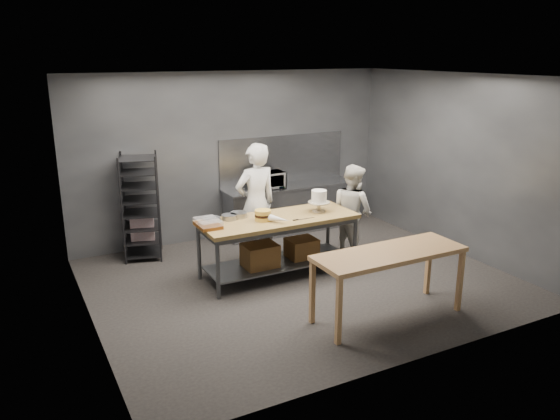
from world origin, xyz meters
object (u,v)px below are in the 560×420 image
chef_right (352,211)px  microwave (269,180)px  frosted_cake_stand (319,198)px  speed_rack (141,208)px  chef_behind (256,204)px  work_table (278,240)px  near_counter (390,258)px  layer_cake (263,215)px

chef_right → microwave: chef_right is taller
microwave → frosted_cake_stand: 1.81m
speed_rack → chef_behind: bearing=-34.0°
work_table → chef_right: size_ratio=1.53×
microwave → work_table: bearing=-112.4°
chef_behind → chef_right: chef_behind is taller
near_counter → chef_right: chef_right is taller
chef_right → work_table: bearing=88.1°
microwave → layer_cake: size_ratio=2.24×
speed_rack → layer_cake: (1.38, -1.74, 0.14)m
work_table → layer_cake: (-0.26, -0.02, 0.43)m
work_table → microwave: size_ratio=4.43×
near_counter → frosted_cake_stand: bearing=87.0°
work_table → chef_right: chef_right is taller
work_table → chef_right: (1.46, 0.16, 0.21)m
chef_right → microwave: bearing=15.4°
microwave → layer_cake: 2.08m
near_counter → frosted_cake_stand: frosted_cake_stand is taller
work_table → chef_behind: 0.78m
microwave → frosted_cake_stand: frosted_cake_stand is taller
work_table → chef_right: bearing=6.2°
work_table → layer_cake: bearing=-176.7°
microwave → frosted_cake_stand: (-0.03, -1.81, 0.08)m
chef_right → frosted_cake_stand: bearing=93.7°
chef_behind → microwave: chef_behind is taller
layer_cake → work_table: bearing=3.3°
frosted_cake_stand → layer_cake: frosted_cake_stand is taller
speed_rack → chef_behind: 1.91m
microwave → near_counter: bearing=-92.0°
chef_behind → microwave: (0.81, 1.15, 0.07)m
near_counter → frosted_cake_stand: 1.91m
chef_right → frosted_cake_stand: chef_right is taller
frosted_cake_stand → chef_behind: bearing=139.7°
chef_behind → frosted_cake_stand: size_ratio=5.75×
work_table → microwave: 2.01m
speed_rack → frosted_cake_stand: size_ratio=5.13×
work_table → near_counter: size_ratio=1.20×
near_counter → microwave: 3.69m
near_counter → chef_right: 2.20m
work_table → chef_behind: bearing=95.5°
work_table → near_counter: bearing=-71.9°
chef_behind → speed_rack: bearing=-39.2°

